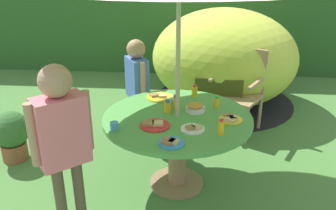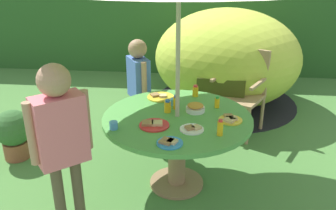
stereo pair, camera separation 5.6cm
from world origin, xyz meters
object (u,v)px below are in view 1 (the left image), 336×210
plate_front_edge (159,97)px  plate_far_right (230,119)px  child_in_blue_shirt (137,78)px  snack_bowl (195,107)px  plate_center_back (193,129)px  plate_near_right (154,125)px  cup_near (114,126)px  wooden_chair (240,86)px  juice_bottle_center_front (195,91)px  dome_tent (224,58)px  child_in_pink_shirt (62,131)px  juice_bottle_near_left (221,127)px  garden_table (177,131)px  cup_far (173,102)px  juice_bottle_back_edge (168,106)px  potted_plant (12,133)px  juice_bottle_far_left (217,102)px  juice_bottle_mid_left (176,102)px  plate_mid_right (171,142)px

plate_front_edge → plate_far_right: 0.78m
child_in_blue_shirt → snack_bowl: size_ratio=6.96×
child_in_blue_shirt → plate_center_back: 1.22m
plate_near_right → cup_near: bearing=-164.0°
wooden_chair → snack_bowl: wooden_chair is taller
juice_bottle_center_front → dome_tent: bearing=76.2°
dome_tent → juice_bottle_center_front: dome_tent is taller
child_in_pink_shirt → juice_bottle_near_left: child_in_pink_shirt is taller
snack_bowl → plate_center_back: 0.36m
garden_table → dome_tent: (0.52, 2.03, 0.10)m
plate_far_right → cup_far: cup_far is taller
wooden_chair → garden_table: bearing=-90.0°
juice_bottle_near_left → cup_near: (-0.83, 0.02, -0.03)m
plate_far_right → juice_bottle_back_edge: (-0.53, 0.12, 0.04)m
potted_plant → cup_near: size_ratio=7.91×
snack_bowl → juice_bottle_back_edge: size_ratio=1.45×
juice_bottle_near_left → plate_near_right: bearing=168.3°
plate_near_right → plate_far_right: size_ratio=1.23×
juice_bottle_far_left → juice_bottle_near_left: bearing=-89.0°
juice_bottle_far_left → plate_far_right: bearing=-68.8°
potted_plant → child_in_blue_shirt: bearing=23.1°
dome_tent → snack_bowl: size_ratio=13.36×
juice_bottle_far_left → dome_tent: bearing=84.3°
plate_front_edge → garden_table: bearing=-64.3°
dome_tent → child_in_pink_shirt: size_ratio=1.68×
child_in_blue_shirt → child_in_pink_shirt: bearing=-41.3°
plate_center_back → juice_bottle_center_front: size_ratio=1.68×
juice_bottle_far_left → juice_bottle_center_front: (-0.20, 0.25, 0.00)m
plate_far_right → juice_bottle_back_edge: bearing=167.1°
plate_far_right → juice_bottle_far_left: 0.29m
child_in_blue_shirt → potted_plant: bearing=-97.1°
child_in_blue_shirt → plate_center_back: bearing=-0.3°
garden_table → snack_bowl: size_ratio=7.69×
garden_table → juice_bottle_back_edge: size_ratio=11.12×
juice_bottle_near_left → juice_bottle_mid_left: size_ratio=1.02×
juice_bottle_far_left → snack_bowl: bearing=-150.6°
child_in_blue_shirt → cup_far: 0.71m
juice_bottle_near_left → plate_mid_right: bearing=-155.0°
juice_bottle_far_left → wooden_chair: bearing=72.1°
plate_front_edge → plate_near_right: 0.61m
child_in_pink_shirt → juice_bottle_far_left: child_in_pink_shirt is taller
plate_mid_right → juice_bottle_back_edge: (-0.07, 0.56, 0.04)m
plate_front_edge → juice_bottle_mid_left: bearing=-55.4°
plate_front_edge → juice_bottle_near_left: juice_bottle_near_left is taller
garden_table → cup_near: 0.58m
wooden_chair → dome_tent: 0.85m
plate_far_right → plate_center_back: bearing=-147.0°
juice_bottle_center_front → cup_far: bearing=-129.5°
wooden_chair → juice_bottle_near_left: (-0.31, -1.51, 0.21)m
snack_bowl → juice_bottle_far_left: (0.19, 0.11, 0.01)m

